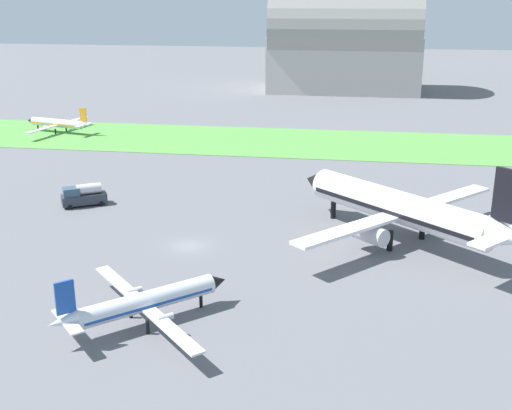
{
  "coord_description": "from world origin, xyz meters",
  "views": [
    {
      "loc": [
        20.18,
        -74.41,
        30.72
      ],
      "look_at": [
        7.19,
        8.63,
        3.0
      ],
      "focal_mm": 45.87,
      "sensor_mm": 36.0,
      "label": 1
    }
  ],
  "objects": [
    {
      "name": "airplane_foreground_turboprop",
      "position": [
        0.83,
        -20.33,
        2.36
      ],
      "size": [
        15.65,
        16.62,
        6.44
      ],
      "rotation": [
        0.0,
        0.0,
        0.75
      ],
      "color": "silver",
      "rests_on": "ground_plane"
    },
    {
      "name": "ground_plane",
      "position": [
        0.0,
        0.0,
        0.0
      ],
      "size": [
        600.0,
        600.0,
        0.0
      ],
      "primitive_type": "plane",
      "color": "slate"
    },
    {
      "name": "grass_taxiway_strip",
      "position": [
        0.0,
        60.69,
        0.04
      ],
      "size": [
        360.0,
        28.0,
        0.08
      ],
      "primitive_type": "cube",
      "color": "#549342",
      "rests_on": "ground_plane"
    },
    {
      "name": "hangar_distant",
      "position": [
        15.18,
        139.24,
        15.89
      ],
      "size": [
        46.73,
        30.5,
        34.97
      ],
      "color": "#BCB7B2",
      "rests_on": "ground_plane"
    },
    {
      "name": "airplane_taxiing_turboprop",
      "position": [
        -46.27,
        62.19,
        2.24
      ],
      "size": [
        17.33,
        20.1,
        6.12
      ],
      "rotation": [
        0.0,
        0.0,
        2.89
      ],
      "color": "silver",
      "rests_on": "ground_plane"
    },
    {
      "name": "airplane_midfield_jet",
      "position": [
        26.21,
        5.54,
        4.53
      ],
      "size": [
        28.94,
        28.06,
        12.58
      ],
      "rotation": [
        0.0,
        0.0,
        2.4
      ],
      "color": "white",
      "rests_on": "ground_plane"
    },
    {
      "name": "fuel_truck_near_gate",
      "position": [
        -19.67,
        13.43,
        1.58
      ],
      "size": [
        6.8,
        5.42,
        3.29
      ],
      "rotation": [
        0.0,
        0.0,
        3.69
      ],
      "color": "#2D333D",
      "rests_on": "ground_plane"
    }
  ]
}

